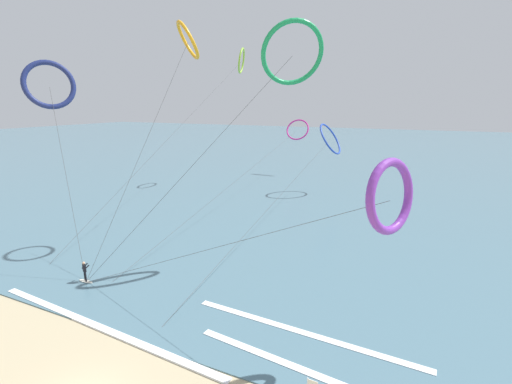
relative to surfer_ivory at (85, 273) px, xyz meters
name	(u,v)px	position (x,y,z in m)	size (l,w,h in m)	color
sea_water	(375,151)	(9.85, 95.93, -0.78)	(400.00, 200.00, 0.08)	slate
surfer_ivory	(85,273)	(0.00, 0.00, 0.00)	(1.40, 0.68, 1.70)	silver
kite_violet	(390,197)	(22.13, -0.44, 8.75)	(23.35, 3.66, 11.44)	purple
kite_cobalt	(330,139)	(10.14, 37.32, 7.73)	(3.52, 42.84, 10.92)	#2647B7
kite_emerald	(292,53)	(13.41, 9.94, 16.80)	(16.13, 12.46, 20.04)	#199351
kite_lime	(241,61)	(-6.08, 39.30, 19.98)	(2.17, 40.82, 22.96)	#8CC62D
kite_amber	(188,41)	(2.87, 11.23, 18.60)	(4.88, 13.30, 21.14)	orange
kite_navy	(49,85)	(-5.39, 3.00, 14.54)	(6.94, 5.10, 17.41)	navy
kite_magenta	(297,130)	(0.46, 50.40, 8.02)	(4.59, 51.52, 10.87)	#CC288E
wave_crest_near	(99,327)	(5.77, -3.96, -0.76)	(19.59, 0.50, 0.12)	white
wave_crest_mid	(316,376)	(19.46, -2.30, -0.76)	(14.59, 0.50, 0.12)	white
wave_crest_far	(302,333)	(17.68, 0.90, -0.76)	(14.95, 0.50, 0.12)	white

